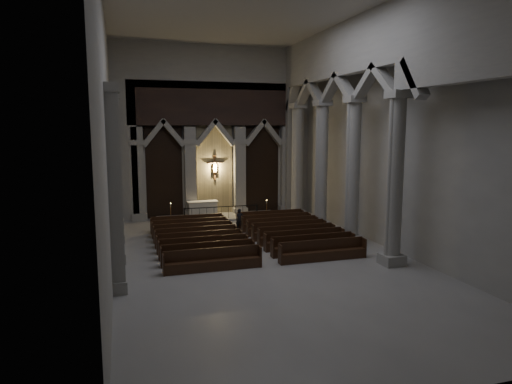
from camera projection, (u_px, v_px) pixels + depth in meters
room at (264, 101)px, 21.14m from camera, size 24.00×24.10×12.00m
sanctuary_wall at (215, 124)px, 32.21m from camera, size 14.00×0.77×12.00m
right_arcade at (356, 100)px, 23.92m from camera, size 1.00×24.00×12.00m
left_pilasters at (116, 177)px, 23.07m from camera, size 0.60×13.00×8.03m
sanctuary_step at (219, 217)px, 32.26m from camera, size 8.50×2.60×0.15m
altar at (203, 209)px, 32.05m from camera, size 2.14×0.86×1.08m
altar_rail at (221, 211)px, 31.28m from camera, size 5.17×0.09×1.02m
candle_stand_left at (171, 219)px, 29.89m from camera, size 0.25×0.25×1.47m
candle_stand_right at (267, 214)px, 31.74m from camera, size 0.23×0.23×1.38m
pews at (247, 238)px, 25.10m from camera, size 9.87×8.50×1.00m
worshipper at (240, 220)px, 28.44m from camera, size 0.52×0.37×1.34m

